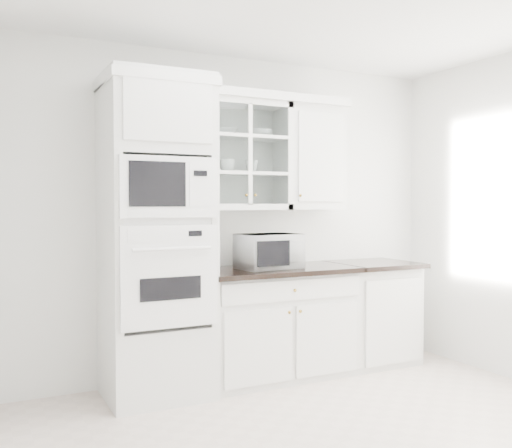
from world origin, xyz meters
TOP-DOWN VIEW (x-y plane):
  - ground at (0.00, 0.00)m, footprint 4.00×3.50m
  - room_shell at (0.00, 0.43)m, footprint 4.00×3.50m
  - oven_column at (-0.75, 1.42)m, footprint 0.76×0.68m
  - base_cabinet_run at (0.28, 1.45)m, footprint 1.32×0.67m
  - extra_base_cabinet at (1.28, 1.45)m, footprint 0.72×0.67m
  - upper_cabinet_glass at (0.03, 1.58)m, footprint 0.80×0.33m
  - upper_cabinet_solid at (0.71, 1.58)m, footprint 0.55×0.33m
  - crown_molding at (-0.07, 1.56)m, footprint 2.14×0.38m
  - countertop_microwave at (0.18, 1.40)m, footprint 0.52×0.45m
  - bowl_a at (-0.12, 1.59)m, footprint 0.29×0.29m
  - bowl_b at (0.20, 1.59)m, footprint 0.24×0.24m
  - cup_a at (-0.11, 1.57)m, footprint 0.16×0.16m
  - cup_b at (0.11, 1.57)m, footprint 0.12×0.12m

SIDE VIEW (x-z plane):
  - ground at x=0.00m, z-range 0.00..0.01m
  - base_cabinet_run at x=0.28m, z-range 0.00..0.92m
  - extra_base_cabinet at x=1.28m, z-range 0.00..0.92m
  - countertop_microwave at x=0.18m, z-range 0.92..1.20m
  - oven_column at x=-0.75m, z-range 0.00..2.40m
  - cup_a at x=-0.11m, z-range 1.71..1.81m
  - cup_b at x=0.11m, z-range 1.71..1.81m
  - room_shell at x=0.00m, z-range 0.43..3.13m
  - upper_cabinet_glass at x=0.03m, z-range 1.40..2.30m
  - upper_cabinet_solid at x=0.71m, z-range 1.40..2.30m
  - bowl_a at x=-0.12m, z-range 2.01..2.07m
  - bowl_b at x=0.20m, z-range 2.01..2.07m
  - crown_molding at x=-0.07m, z-range 2.30..2.37m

